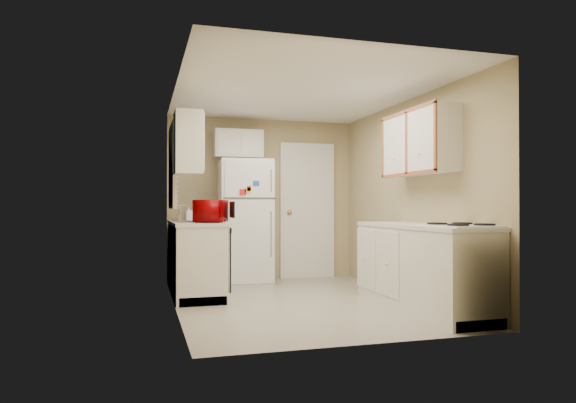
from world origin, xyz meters
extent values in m
plane|color=#AFAA99|center=(0.00, 0.00, 0.00)|extent=(3.80, 3.80, 0.00)
plane|color=white|center=(0.00, 0.00, 2.40)|extent=(3.80, 3.80, 0.00)
plane|color=tan|center=(-1.40, 0.00, 1.20)|extent=(3.80, 3.80, 0.00)
plane|color=tan|center=(1.40, 0.00, 1.20)|extent=(3.80, 3.80, 0.00)
plane|color=tan|center=(0.00, 1.90, 1.20)|extent=(2.80, 2.80, 0.00)
plane|color=tan|center=(0.00, -1.90, 1.20)|extent=(2.80, 2.80, 0.00)
cube|color=silver|center=(-1.10, 0.90, 0.45)|extent=(0.60, 1.80, 0.90)
cube|color=black|center=(-0.81, 0.30, 0.49)|extent=(0.03, 0.58, 0.72)
cube|color=gray|center=(-1.10, 1.05, 0.86)|extent=(0.54, 0.74, 0.16)
imported|color=#8F0002|center=(-0.96, 0.45, 1.05)|extent=(0.54, 0.41, 0.32)
imported|color=silver|center=(-1.15, 1.31, 1.00)|extent=(0.11, 0.11, 0.20)
cube|color=silver|center=(-1.36, 1.05, 1.60)|extent=(0.10, 0.98, 1.08)
cube|color=silver|center=(-1.25, 0.22, 1.80)|extent=(0.30, 0.45, 0.70)
cube|color=silver|center=(-0.34, 1.53, 0.87)|extent=(0.76, 0.74, 1.74)
cube|color=silver|center=(-0.40, 1.75, 2.00)|extent=(0.70, 0.30, 0.40)
cube|color=silver|center=(0.70, 1.86, 1.02)|extent=(0.86, 0.06, 2.08)
cube|color=silver|center=(1.10, -0.80, 0.45)|extent=(0.60, 2.00, 0.90)
cube|color=silver|center=(1.15, -1.41, 0.42)|extent=(0.57, 0.70, 0.84)
cube|color=silver|center=(1.25, -0.50, 1.80)|extent=(0.30, 1.20, 0.70)
camera|label=1|loc=(-1.75, -5.62, 1.09)|focal=32.00mm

